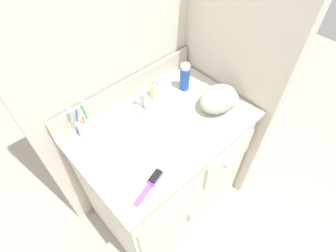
# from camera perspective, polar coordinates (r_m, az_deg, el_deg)

# --- Properties ---
(ground_plane) EXTENTS (6.00, 6.00, 0.00)m
(ground_plane) POSITION_cam_1_polar(r_m,az_deg,el_deg) (1.99, -0.59, -15.61)
(ground_plane) COLOR #ADA393
(wall_back) EXTENTS (1.06, 0.08, 2.20)m
(wall_back) POSITION_cam_1_polar(r_m,az_deg,el_deg) (1.33, -11.46, 16.23)
(wall_back) COLOR beige
(wall_back) RESTS_ON ground_plane
(wall_right) EXTENTS (0.08, 0.66, 2.20)m
(wall_right) POSITION_cam_1_polar(r_m,az_deg,el_deg) (1.42, 14.61, 17.90)
(wall_right) COLOR beige
(wall_right) RESTS_ON ground_plane
(vanity) EXTENTS (0.88, 0.60, 0.83)m
(vanity) POSITION_cam_1_polar(r_m,az_deg,el_deg) (1.61, -0.67, -9.26)
(vanity) COLOR silver
(vanity) RESTS_ON ground_plane
(backsplash) EXTENTS (0.88, 0.02, 0.12)m
(backsplash) POSITION_cam_1_polar(r_m,az_deg,el_deg) (1.41, -8.75, 8.05)
(backsplash) COLOR beige
(backsplash) RESTS_ON vanity
(sink_faucet) EXTENTS (0.09, 0.09, 0.14)m
(sink_faucet) POSITION_cam_1_polar(r_m,az_deg,el_deg) (1.34, -5.55, 5.29)
(sink_faucet) COLOR silver
(sink_faucet) RESTS_ON vanity
(toothbrush_cup) EXTENTS (0.08, 0.08, 0.19)m
(toothbrush_cup) POSITION_cam_1_polar(r_m,az_deg,el_deg) (1.28, -17.51, -0.09)
(toothbrush_cup) COLOR white
(toothbrush_cup) RESTS_ON vanity
(soap_dispenser) EXTENTS (0.06, 0.07, 0.12)m
(soap_dispenser) POSITION_cam_1_polar(r_m,az_deg,el_deg) (1.40, -2.68, 7.84)
(soap_dispenser) COLOR beige
(soap_dispenser) RESTS_ON vanity
(shaving_cream_can) EXTENTS (0.05, 0.05, 0.16)m
(shaving_cream_can) POSITION_cam_1_polar(r_m,az_deg,el_deg) (1.44, 3.67, 10.58)
(shaving_cream_can) COLOR #234CB2
(shaving_cream_can) RESTS_ON vanity
(hairbrush) EXTENTS (0.18, 0.07, 0.03)m
(hairbrush) POSITION_cam_1_polar(r_m,az_deg,el_deg) (1.10, -3.51, -12.06)
(hairbrush) COLOR purple
(hairbrush) RESTS_ON vanity
(hand_towel) EXTENTS (0.22, 0.16, 0.11)m
(hand_towel) POSITION_cam_1_polar(r_m,az_deg,el_deg) (1.37, 11.33, 5.84)
(hand_towel) COLOR #A8BCA3
(hand_towel) RESTS_ON vanity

